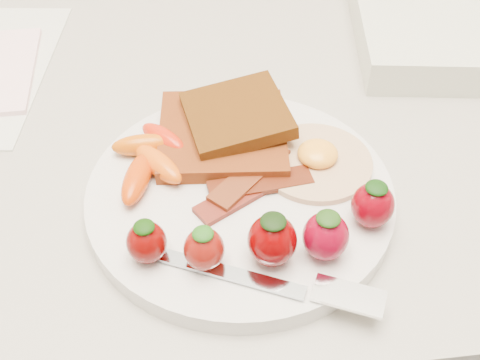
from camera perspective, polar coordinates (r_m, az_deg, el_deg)
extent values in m
cube|color=gray|center=(0.98, -2.40, -14.61)|extent=(2.00, 0.60, 0.90)
cylinder|color=silver|center=(0.53, 0.00, -1.44)|extent=(0.27, 0.27, 0.02)
cube|color=#511704|center=(0.57, -1.68, 4.37)|extent=(0.13, 0.13, 0.01)
cube|color=black|center=(0.57, -0.32, 6.20)|extent=(0.11, 0.10, 0.02)
cylinder|color=beige|center=(0.55, 7.17, 1.69)|extent=(0.13, 0.13, 0.01)
ellipsoid|color=orange|center=(0.55, 7.38, 2.50)|extent=(0.05, 0.05, 0.02)
cube|color=#510903|center=(0.52, 0.31, -1.27)|extent=(0.09, 0.07, 0.00)
cube|color=#390507|center=(0.52, 1.95, -0.34)|extent=(0.09, 0.03, 0.00)
cube|color=#3C1404|center=(0.53, 0.94, 0.51)|extent=(0.08, 0.08, 0.00)
ellipsoid|color=#C85305|center=(0.56, -9.18, 3.31)|extent=(0.06, 0.02, 0.02)
ellipsoid|color=#E0560A|center=(0.54, -7.76, 1.51)|extent=(0.05, 0.06, 0.02)
ellipsoid|color=#C43602|center=(0.53, -9.72, 0.16)|extent=(0.04, 0.07, 0.02)
ellipsoid|color=red|center=(0.56, -7.26, 3.91)|extent=(0.05, 0.05, 0.02)
ellipsoid|color=#580302|center=(0.47, -8.85, -5.85)|extent=(0.03, 0.03, 0.04)
ellipsoid|color=black|center=(0.45, -9.10, -4.42)|extent=(0.02, 0.02, 0.01)
ellipsoid|color=maroon|center=(0.46, -3.43, -6.56)|extent=(0.03, 0.03, 0.04)
ellipsoid|color=#1C5110|center=(0.45, -3.53, -5.11)|extent=(0.02, 0.02, 0.01)
ellipsoid|color=#5A0001|center=(0.46, 3.07, -5.73)|extent=(0.04, 0.04, 0.04)
ellipsoid|color=black|center=(0.44, 3.18, -3.94)|extent=(0.02, 0.02, 0.01)
ellipsoid|color=maroon|center=(0.47, 8.12, -5.30)|extent=(0.04, 0.04, 0.04)
ellipsoid|color=#19390C|center=(0.45, 8.38, -3.63)|extent=(0.02, 0.02, 0.01)
ellipsoid|color=#67000A|center=(0.50, 12.47, -2.34)|extent=(0.04, 0.04, 0.04)
ellipsoid|color=black|center=(0.48, 12.84, -0.72)|extent=(0.02, 0.02, 0.01)
cube|color=silver|center=(0.46, -1.50, -8.70)|extent=(0.12, 0.07, 0.00)
cube|color=white|center=(0.46, 10.28, -10.76)|extent=(0.06, 0.04, 0.00)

